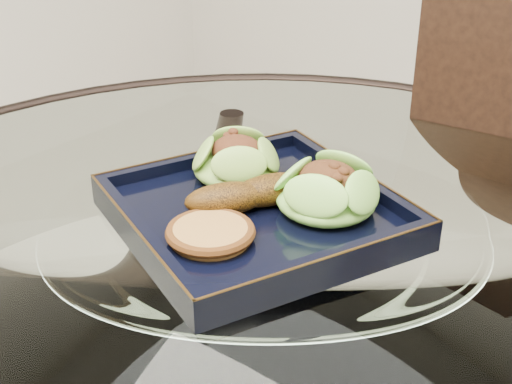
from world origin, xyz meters
The scene contains 7 objects.
dining_table centered at (0.00, 0.00, 0.60)m, with size 1.13×1.13×0.77m.
dining_chair centered at (0.15, 0.34, 0.54)m, with size 0.46×0.46×0.96m.
navy_plate centered at (-0.04, 0.04, 0.77)m, with size 0.27×0.27×0.02m, color black.
lettuce_wrap_left centered at (-0.11, 0.08, 0.80)m, with size 0.10×0.10×0.04m, color #5D962B.
lettuce_wrap_right centered at (0.02, 0.08, 0.80)m, with size 0.11×0.11×0.04m, color #5EAC32.
roasted_plantain centered at (-0.04, 0.06, 0.80)m, with size 0.18×0.04×0.03m, color #573309.
crumb_patty centered at (-0.04, -0.04, 0.79)m, with size 0.08×0.08×0.01m, color #A37036.
Camera 1 is at (0.37, -0.48, 1.14)m, focal length 50.00 mm.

